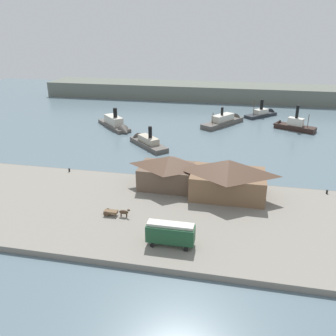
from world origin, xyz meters
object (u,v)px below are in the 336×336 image
(horse_cart, at_px, (116,212))
(ferry_moored_west, at_px, (145,141))
(ferry_shed_east_terminal, at_px, (228,178))
(ferry_outer_harbor, at_px, (264,113))
(ferry_shed_central_terminal, at_px, (169,171))
(street_tram, at_px, (170,233))
(ferry_departing_north, at_px, (226,120))
(mooring_post_center_east, at_px, (327,192))
(mooring_post_east, at_px, (69,170))
(ferry_mid_harbor, at_px, (291,125))
(ferry_near_quay, at_px, (116,125))

(horse_cart, height_order, ferry_moored_west, ferry_moored_west)
(ferry_shed_east_terminal, distance_m, ferry_outer_harbor, 87.14)
(ferry_shed_central_terminal, distance_m, ferry_moored_west, 36.82)
(horse_cart, distance_m, ferry_moored_west, 50.19)
(street_tram, height_order, ferry_departing_north, ferry_departing_north)
(ferry_shed_east_terminal, distance_m, ferry_departing_north, 68.81)
(ferry_shed_central_terminal, relative_size, horse_cart, 2.53)
(ferry_outer_harbor, bearing_deg, ferry_shed_central_terminal, -107.69)
(mooring_post_center_east, height_order, ferry_departing_north, ferry_departing_north)
(ferry_shed_central_terminal, relative_size, ferry_departing_north, 0.63)
(mooring_post_east, bearing_deg, ferry_shed_east_terminal, -7.71)
(ferry_mid_harbor, bearing_deg, horse_cart, -118.91)
(ferry_mid_harbor, xyz_separation_m, ferry_outer_harbor, (-9.38, 20.41, -0.38))
(mooring_post_east, bearing_deg, ferry_near_quay, 93.86)
(street_tram, bearing_deg, ferry_shed_east_terminal, 67.85)
(ferry_near_quay, bearing_deg, ferry_departing_north, 20.54)
(ferry_departing_north, bearing_deg, ferry_moored_west, -127.88)
(ferry_near_quay, xyz_separation_m, ferry_outer_harbor, (58.43, 33.39, -0.39))
(mooring_post_east, xyz_separation_m, ferry_outer_harbor, (55.26, 80.33, -0.44))
(street_tram, xyz_separation_m, mooring_post_east, (-33.62, 27.94, -2.17))
(horse_cart, xyz_separation_m, ferry_outer_harbor, (34.79, 100.37, -0.92))
(mooring_post_center_east, xyz_separation_m, ferry_departing_north, (-26.60, 62.92, -0.14))
(ferry_shed_central_terminal, bearing_deg, mooring_post_east, 172.55)
(ferry_outer_harbor, bearing_deg, horse_cart, -109.12)
(ferry_shed_east_terminal, bearing_deg, ferry_mid_harbor, 71.49)
(mooring_post_center_east, relative_size, ferry_outer_harbor, 0.06)
(ferry_shed_east_terminal, height_order, horse_cart, ferry_shed_east_terminal)
(ferry_shed_east_terminal, xyz_separation_m, ferry_mid_harbor, (21.99, 65.70, -4.12))
(ferry_shed_east_terminal, xyz_separation_m, ferry_near_quay, (-45.81, 52.72, -4.11))
(ferry_shed_east_terminal, xyz_separation_m, mooring_post_east, (-42.65, 5.78, -4.06))
(mooring_post_center_east, distance_m, ferry_departing_north, 68.31)
(street_tram, bearing_deg, ferry_departing_north, 86.48)
(mooring_post_east, bearing_deg, horse_cart, -44.40)
(ferry_shed_central_terminal, relative_size, ferry_moored_west, 0.85)
(horse_cart, bearing_deg, ferry_departing_north, 77.26)
(ferry_mid_harbor, height_order, ferry_near_quay, ferry_mid_harbor)
(street_tram, relative_size, ferry_departing_north, 0.38)
(ferry_shed_east_terminal, height_order, ferry_near_quay, ferry_shed_east_terminal)
(ferry_shed_east_terminal, height_order, ferry_departing_north, ferry_shed_east_terminal)
(ferry_shed_central_terminal, xyz_separation_m, ferry_near_quay, (-31.62, 50.67, -3.63))
(ferry_shed_east_terminal, height_order, street_tram, ferry_shed_east_terminal)
(ferry_outer_harbor, bearing_deg, ferry_mid_harbor, -65.32)
(ferry_moored_west, height_order, ferry_outer_harbor, ferry_outer_harbor)
(street_tram, height_order, ferry_outer_harbor, ferry_outer_harbor)
(horse_cart, distance_m, mooring_post_center_east, 49.53)
(street_tram, relative_size, ferry_mid_harbor, 0.51)
(ferry_near_quay, xyz_separation_m, ferry_moored_west, (16.56, -17.30, -0.35))
(ferry_shed_east_terminal, bearing_deg, ferry_shed_central_terminal, 171.77)
(ferry_outer_harbor, bearing_deg, ferry_near_quay, -150.26)
(mooring_post_east, distance_m, ferry_mid_harbor, 88.14)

